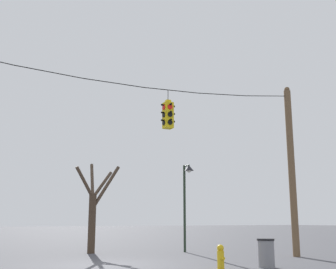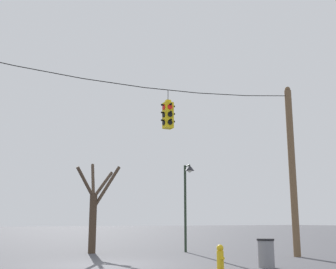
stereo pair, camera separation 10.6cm
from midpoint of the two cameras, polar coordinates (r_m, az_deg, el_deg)
ground_plane at (r=15.30m, az=-8.11°, el=-17.09°), size 200.00×200.00×0.00m
utility_pole_right at (r=19.33m, az=16.63°, el=-4.45°), size 0.30×0.30×7.50m
span_wire at (r=15.77m, az=-7.04°, el=7.61°), size 16.53×0.03×0.64m
traffic_light_near_right_pole at (r=16.24m, az=0.19°, el=2.66°), size 0.58×0.58×1.53m
street_lamp at (r=20.93m, az=2.81°, el=-7.18°), size 0.45×0.78×4.23m
bare_tree at (r=20.76m, az=-9.75°, el=-9.73°), size 2.31×2.03×4.41m
fire_hydrant at (r=13.94m, az=7.32°, el=-16.08°), size 0.22×0.30×0.75m
trash_bin at (r=14.66m, az=13.34°, el=-15.33°), size 0.57×0.57×0.92m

